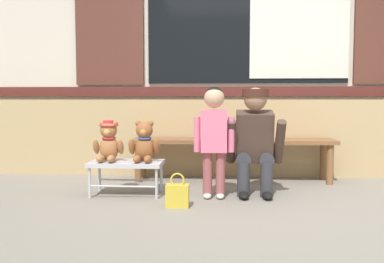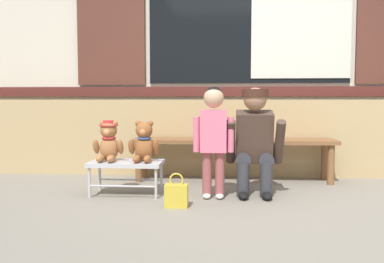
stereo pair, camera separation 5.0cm
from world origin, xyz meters
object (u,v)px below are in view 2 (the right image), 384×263
(small_display_bench, at_px, (126,165))
(adult_crouching, at_px, (255,141))
(teddy_bear_plain, at_px, (144,143))
(wooden_bench_long, at_px, (233,145))
(handbag_on_ground, at_px, (176,195))
(teddy_bear_with_hat, at_px, (109,142))
(child_standing, at_px, (214,130))

(small_display_bench, distance_m, adult_crouching, 1.16)
(teddy_bear_plain, bearing_deg, wooden_bench_long, 42.40)
(small_display_bench, bearing_deg, adult_crouching, 3.71)
(wooden_bench_long, relative_size, handbag_on_ground, 7.72)
(teddy_bear_plain, xyz_separation_m, adult_crouching, (0.98, 0.07, 0.02))
(teddy_bear_plain, distance_m, adult_crouching, 0.99)
(small_display_bench, height_order, teddy_bear_plain, teddy_bear_plain)
(wooden_bench_long, bearing_deg, teddy_bear_with_hat, -146.94)
(small_display_bench, distance_m, handbag_on_ground, 0.66)
(teddy_bear_with_hat, bearing_deg, child_standing, -5.24)
(wooden_bench_long, distance_m, adult_crouching, 0.69)
(handbag_on_ground, bearing_deg, small_display_bench, 140.53)
(handbag_on_ground, bearing_deg, adult_crouching, 36.64)
(teddy_bear_with_hat, distance_m, child_standing, 0.95)
(small_display_bench, relative_size, teddy_bear_with_hat, 1.76)
(small_display_bench, xyz_separation_m, adult_crouching, (1.14, 0.07, 0.21))
(small_display_bench, xyz_separation_m, teddy_bear_with_hat, (-0.16, 0.00, 0.21))
(child_standing, height_order, handbag_on_ground, child_standing)
(child_standing, bearing_deg, small_display_bench, 173.84)
(teddy_bear_with_hat, relative_size, adult_crouching, 0.38)
(handbag_on_ground, bearing_deg, teddy_bear_with_hat, 147.97)
(wooden_bench_long, distance_m, small_display_bench, 1.21)
(child_standing, bearing_deg, adult_crouching, 23.34)
(teddy_bear_plain, relative_size, child_standing, 0.38)
(adult_crouching, bearing_deg, handbag_on_ground, -143.36)
(teddy_bear_plain, bearing_deg, child_standing, -7.87)
(adult_crouching, xyz_separation_m, handbag_on_ground, (-0.65, -0.48, -0.38))
(teddy_bear_with_hat, distance_m, adult_crouching, 1.30)
(teddy_bear_plain, height_order, adult_crouching, adult_crouching)
(wooden_bench_long, relative_size, teddy_bear_plain, 5.78)
(wooden_bench_long, bearing_deg, child_standing, -102.51)
(wooden_bench_long, relative_size, small_display_bench, 3.28)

